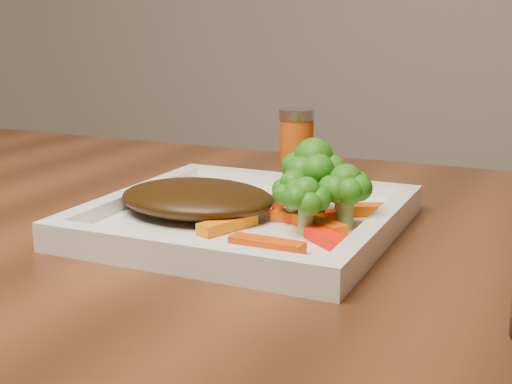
% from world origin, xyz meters
% --- Properties ---
extents(plate, '(0.27, 0.27, 0.01)m').
position_xyz_m(plate, '(0.07, 0.23, 0.76)').
color(plate, white).
rests_on(plate, dining_table).
extents(steak, '(0.15, 0.12, 0.03)m').
position_xyz_m(steak, '(0.02, 0.22, 0.78)').
color(steak, '#382008').
rests_on(steak, plate).
extents(broccoli_0, '(0.09, 0.09, 0.07)m').
position_xyz_m(broccoli_0, '(0.12, 0.26, 0.80)').
color(broccoli_0, '#137714').
rests_on(broccoli_0, plate).
extents(broccoli_1, '(0.07, 0.07, 0.06)m').
position_xyz_m(broccoli_1, '(0.16, 0.23, 0.79)').
color(broccoli_1, '#286E12').
rests_on(broccoli_1, plate).
extents(broccoli_2, '(0.06, 0.06, 0.06)m').
position_xyz_m(broccoli_2, '(0.14, 0.20, 0.79)').
color(broccoli_2, '#137414').
rests_on(broccoli_2, plate).
extents(broccoli_3, '(0.06, 0.06, 0.06)m').
position_xyz_m(broccoli_3, '(0.12, 0.23, 0.79)').
color(broccoli_3, '#326010').
rests_on(broccoli_3, plate).
extents(carrot_0, '(0.06, 0.02, 0.01)m').
position_xyz_m(carrot_0, '(0.13, 0.14, 0.77)').
color(carrot_0, '#DC3E03').
rests_on(carrot_0, plate).
extents(carrot_1, '(0.06, 0.05, 0.01)m').
position_xyz_m(carrot_1, '(0.17, 0.17, 0.77)').
color(carrot_1, '#FF1404').
rests_on(carrot_1, plate).
extents(carrot_2, '(0.04, 0.06, 0.01)m').
position_xyz_m(carrot_2, '(0.07, 0.18, 0.77)').
color(carrot_2, orange).
rests_on(carrot_2, plate).
extents(carrot_3, '(0.06, 0.04, 0.01)m').
position_xyz_m(carrot_3, '(0.17, 0.28, 0.77)').
color(carrot_3, '#D95103').
rests_on(carrot_3, plate).
extents(carrot_4, '(0.04, 0.06, 0.01)m').
position_xyz_m(carrot_4, '(0.09, 0.29, 0.77)').
color(carrot_4, '#FF1F04').
rests_on(carrot_4, plate).
extents(carrot_5, '(0.06, 0.05, 0.01)m').
position_xyz_m(carrot_5, '(0.14, 0.22, 0.77)').
color(carrot_5, '#F34A03').
rests_on(carrot_5, plate).
extents(carrot_6, '(0.05, 0.03, 0.01)m').
position_xyz_m(carrot_6, '(0.12, 0.23, 0.77)').
color(carrot_6, '#FF5204').
rests_on(carrot_6, plate).
extents(spice_shaker, '(0.04, 0.04, 0.09)m').
position_xyz_m(spice_shaker, '(0.05, 0.40, 0.80)').
color(spice_shaker, '#A23F09').
rests_on(spice_shaker, dining_table).
extents(carrot_7, '(0.05, 0.04, 0.01)m').
position_xyz_m(carrot_7, '(0.13, 0.24, 0.77)').
color(carrot_7, '#FF3104').
rests_on(carrot_7, plate).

